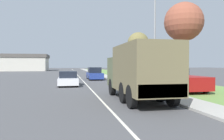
# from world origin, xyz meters

# --- Properties ---
(ground_plane) EXTENTS (180.00, 180.00, 0.00)m
(ground_plane) POSITION_xyz_m (0.00, 40.00, 0.00)
(ground_plane) COLOR #4C4C4F
(lane_centre_stripe) EXTENTS (0.12, 120.00, 0.00)m
(lane_centre_stripe) POSITION_xyz_m (0.00, 40.00, 0.00)
(lane_centre_stripe) COLOR silver
(lane_centre_stripe) RESTS_ON ground
(sidewalk_right) EXTENTS (1.80, 120.00, 0.12)m
(sidewalk_right) POSITION_xyz_m (4.50, 40.00, 0.06)
(sidewalk_right) COLOR #ADAAA3
(sidewalk_right) RESTS_ON ground
(grass_strip_right) EXTENTS (7.00, 120.00, 0.02)m
(grass_strip_right) POSITION_xyz_m (8.90, 40.00, 0.01)
(grass_strip_right) COLOR #6B9347
(grass_strip_right) RESTS_ON ground
(military_truck) EXTENTS (2.41, 6.89, 3.18)m
(military_truck) POSITION_xyz_m (2.12, 12.25, 1.74)
(military_truck) COLOR #545B3D
(military_truck) RESTS_ON ground
(car_nearest_ahead) EXTENTS (1.88, 4.21, 1.43)m
(car_nearest_ahead) POSITION_xyz_m (-1.87, 22.14, 0.65)
(car_nearest_ahead) COLOR silver
(car_nearest_ahead) RESTS_ON ground
(car_second_ahead) EXTENTS (1.88, 4.90, 1.69)m
(car_second_ahead) POSITION_xyz_m (1.74, 30.35, 0.75)
(car_second_ahead) COLOR navy
(car_second_ahead) RESTS_ON ground
(pickup_truck) EXTENTS (1.94, 5.38, 1.76)m
(pickup_truck) POSITION_xyz_m (6.99, 16.36, 0.85)
(pickup_truck) COLOR maroon
(pickup_truck) RESTS_ON grass_strip_right
(lamp_post) EXTENTS (1.69, 0.24, 7.59)m
(lamp_post) POSITION_xyz_m (4.55, 16.30, 4.60)
(lamp_post) COLOR gray
(lamp_post) RESTS_ON sidewalk_right
(tree_mid_right) EXTENTS (3.31, 3.31, 7.38)m
(tree_mid_right) POSITION_xyz_m (7.85, 17.42, 5.68)
(tree_mid_right) COLOR #4C3D2D
(tree_mid_right) RESTS_ON grass_strip_right
(tree_far_right) EXTENTS (3.12, 3.12, 6.76)m
(tree_far_right) POSITION_xyz_m (8.20, 30.75, 5.19)
(tree_far_right) COLOR brown
(tree_far_right) RESTS_ON grass_strip_right
(building_distant) EXTENTS (20.46, 12.98, 5.29)m
(building_distant) POSITION_xyz_m (-18.44, 76.28, 2.68)
(building_distant) COLOR beige
(building_distant) RESTS_ON ground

